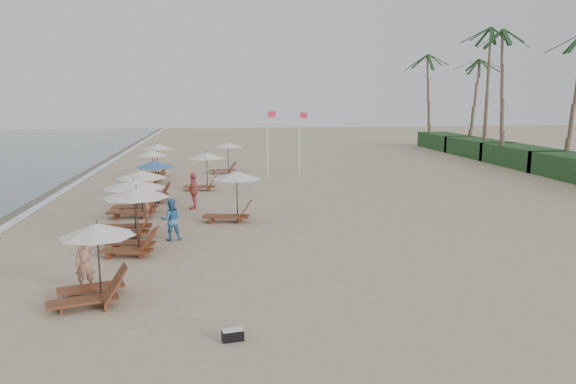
{
  "coord_description": "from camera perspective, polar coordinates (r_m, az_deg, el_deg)",
  "views": [
    {
      "loc": [
        -2.1,
        -18.99,
        5.53
      ],
      "look_at": [
        1.0,
        5.11,
        1.3
      ],
      "focal_mm": 34.35,
      "sensor_mm": 36.0,
      "label": 1
    }
  ],
  "objects": [
    {
      "name": "lounger_station_1",
      "position": [
        20.26,
        -15.82,
        -2.58
      ],
      "size": [
        2.51,
        2.31,
        2.37
      ],
      "color": "brown",
      "rests_on": "ground"
    },
    {
      "name": "wet_sand_band",
      "position": [
        31.29,
        -26.61,
        -1.36
      ],
      "size": [
        3.2,
        140.0,
        0.01
      ],
      "primitive_type": "cube",
      "color": "#6B5E4C",
      "rests_on": "ground"
    },
    {
      "name": "inland_station_2",
      "position": [
        40.39,
        -6.48,
        3.98
      ],
      "size": [
        2.6,
        2.24,
        2.22
      ],
      "color": "brown",
      "rests_on": "ground"
    },
    {
      "name": "beachgoer_mid_a",
      "position": [
        21.82,
        -12.01,
        -2.82
      ],
      "size": [
        0.88,
        0.74,
        1.64
      ],
      "primitive_type": "imported",
      "rotation": [
        0.0,
        0.0,
        3.3
      ],
      "color": "teal",
      "rests_on": "ground"
    },
    {
      "name": "beachgoer_far_a",
      "position": [
        27.63,
        -9.75,
        0.1
      ],
      "size": [
        0.56,
        1.11,
        1.82
      ],
      "primitive_type": "imported",
      "rotation": [
        0.0,
        0.0,
        4.6
      ],
      "color": "#CE5852",
      "rests_on": "ground"
    },
    {
      "name": "lounger_station_3",
      "position": [
        26.74,
        -15.47,
        -0.18
      ],
      "size": [
        2.83,
        2.38,
        2.12
      ],
      "color": "brown",
      "rests_on": "ground"
    },
    {
      "name": "beachgoer_near",
      "position": [
        17.02,
        -20.26,
        -7.01
      ],
      "size": [
        0.62,
        0.47,
        1.53
      ],
      "primitive_type": "imported",
      "rotation": [
        0.0,
        0.0,
        0.2
      ],
      "color": "#A27358",
      "rests_on": "ground"
    },
    {
      "name": "beachgoer_mid_b",
      "position": [
        24.2,
        -14.26,
        -1.6
      ],
      "size": [
        0.84,
        1.2,
        1.69
      ],
      "primitive_type": "imported",
      "rotation": [
        0.0,
        0.0,
        1.77
      ],
      "color": "#8C5547",
      "rests_on": "ground"
    },
    {
      "name": "lounger_station_5",
      "position": [
        36.51,
        -14.17,
        2.54
      ],
      "size": [
        2.35,
        2.04,
        2.12
      ],
      "color": "brown",
      "rests_on": "ground"
    },
    {
      "name": "duffel_bag",
      "position": [
        13.09,
        -5.74,
        -14.49
      ],
      "size": [
        0.53,
        0.33,
        0.27
      ],
      "color": "black",
      "rests_on": "ground"
    },
    {
      "name": "ground",
      "position": [
        19.89,
        -0.99,
        -6.27
      ],
      "size": [
        160.0,
        160.0,
        0.0
      ],
      "primitive_type": "plane",
      "color": "tan",
      "rests_on": "ground"
    },
    {
      "name": "lounger_station_6",
      "position": [
        39.3,
        -13.61,
        3.3
      ],
      "size": [
        2.46,
        2.22,
        2.29
      ],
      "color": "brown",
      "rests_on": "ground"
    },
    {
      "name": "lounger_station_2",
      "position": [
        22.92,
        -16.1,
        -1.37
      ],
      "size": [
        2.66,
        2.46,
        2.28
      ],
      "color": "brown",
      "rests_on": "ground"
    },
    {
      "name": "inland_station_0",
      "position": [
        24.66,
        -5.84,
        0.02
      ],
      "size": [
        2.79,
        2.24,
        2.22
      ],
      "color": "brown",
      "rests_on": "ground"
    },
    {
      "name": "inland_station_1",
      "position": [
        33.15,
        -8.72,
        2.63
      ],
      "size": [
        2.63,
        2.24,
        2.22
      ],
      "color": "brown",
      "rests_on": "ground"
    },
    {
      "name": "flag_pole_near",
      "position": [
        37.53,
        -2.1,
        5.43
      ],
      "size": [
        0.59,
        0.08,
        4.76
      ],
      "color": "silver",
      "rests_on": "ground"
    },
    {
      "name": "lounger_station_4",
      "position": [
        30.12,
        -13.97,
        0.96
      ],
      "size": [
        2.52,
        2.21,
        2.17
      ],
      "color": "brown",
      "rests_on": "ground"
    },
    {
      "name": "lounger_station_0",
      "position": [
        15.86,
        -19.73,
        -7.01
      ],
      "size": [
        2.4,
        2.19,
        2.19
      ],
      "color": "brown",
      "rests_on": "ground"
    },
    {
      "name": "beachgoer_far_b",
      "position": [
        31.79,
        -14.14,
        0.94
      ],
      "size": [
        0.72,
        0.87,
        1.52
      ],
      "primitive_type": "imported",
      "rotation": [
        0.0,
        0.0,
        1.19
      ],
      "color": "tan",
      "rests_on": "ground"
    },
    {
      "name": "flag_pole_far",
      "position": [
        39.15,
        1.22,
        5.51
      ],
      "size": [
        0.6,
        0.08,
        4.61
      ],
      "color": "silver",
      "rests_on": "ground"
    },
    {
      "name": "foam_line",
      "position": [
        30.89,
        -24.33,
        -1.31
      ],
      "size": [
        0.5,
        140.0,
        0.02
      ],
      "primitive_type": "cube",
      "color": "white",
      "rests_on": "ground"
    }
  ]
}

